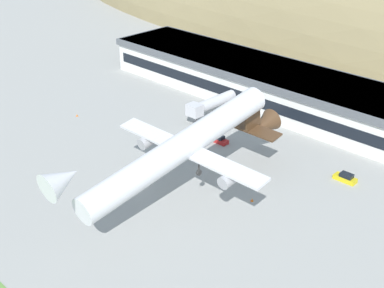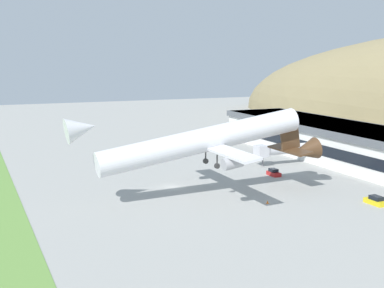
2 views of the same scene
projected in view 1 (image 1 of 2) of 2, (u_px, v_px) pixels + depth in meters
name	position (u px, v px, depth m)	size (l,w,h in m)	color
ground_plane	(134.00, 188.00, 102.72)	(440.18, 440.18, 0.00)	#9E9E99
terminal_building	(257.00, 79.00, 140.81)	(90.93, 21.20, 9.60)	white
jetway_0	(210.00, 104.00, 129.65)	(3.38, 15.19, 5.43)	silver
cargo_airplane	(184.00, 147.00, 93.32)	(33.66, 53.86, 12.87)	silver
service_car_0	(345.00, 178.00, 104.65)	(4.51, 1.91, 1.69)	gold
service_car_1	(220.00, 140.00, 119.64)	(3.93, 1.88, 1.65)	#B21E1E
traffic_cone_0	(77.00, 115.00, 132.75)	(0.52, 0.52, 0.58)	orange
traffic_cone_1	(252.00, 200.00, 98.37)	(0.52, 0.52, 0.58)	orange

